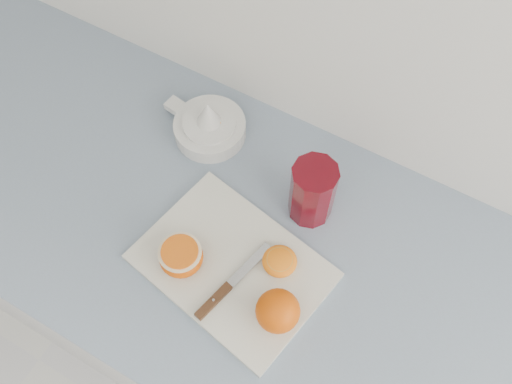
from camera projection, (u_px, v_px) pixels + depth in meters
counter at (230, 299)px, 1.49m from camera, size 2.41×0.64×0.89m
cutting_board at (232, 266)px, 1.05m from camera, size 0.37×0.30×0.01m
whole_orange at (278, 311)px, 0.97m from camera, size 0.08×0.08×0.08m
half_orange at (181, 257)px, 1.03m from camera, size 0.08×0.08×0.05m
squeezed_shell at (280, 261)px, 1.04m from camera, size 0.06×0.06×0.03m
paring_knife at (220, 294)px, 1.01m from camera, size 0.06×0.19×0.01m
citrus_juicer at (209, 126)px, 1.18m from camera, size 0.19×0.15×0.10m
red_tumbler at (312, 193)px, 1.06m from camera, size 0.09×0.09×0.14m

